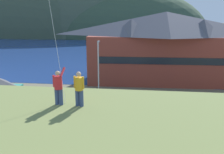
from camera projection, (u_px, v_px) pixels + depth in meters
The scene contains 20 objects.
ground_plane at pixel (108, 142), 22.71m from camera, with size 600.00×600.00×0.00m, color #66604C.
parking_lot_pad at pixel (114, 119), 27.51m from camera, with size 40.00×20.00×0.10m, color gray.
bay_water at pixel (133, 50), 80.41m from camera, with size 360.00×84.00×0.03m, color navy.
far_hill_west_ridge at pixel (43, 35), 132.67m from camera, with size 93.54×44.04×74.05m, color #3D4C38.
far_hill_east_peak at pixel (69, 34), 137.82m from camera, with size 110.12×54.76×83.66m, color #42513D.
far_hill_center_saddle at pixel (113, 35), 134.91m from camera, with size 99.54×58.40×51.81m, color #334733.
harbor_lodge at pixel (165, 46), 41.49m from camera, with size 26.85×10.03×11.70m.
storage_shed_waterside at pixel (113, 67), 43.00m from camera, with size 5.26×4.85×4.64m.
wharf_dock at pixel (124, 64), 56.14m from camera, with size 3.20×15.06×0.70m.
moored_boat_wharfside at pixel (110, 60), 59.25m from camera, with size 3.08×8.31×2.16m.
moored_boat_outer_mooring at pixel (138, 61), 56.82m from camera, with size 2.24×5.97×2.16m.
parked_car_mid_row_center at pixel (128, 128), 23.07m from camera, with size 4.30×2.26×1.82m.
parked_car_front_row_silver at pixel (108, 105), 29.03m from camera, with size 4.25×2.16×1.82m.
parked_car_mid_row_far at pixel (25, 124), 23.99m from camera, with size 4.29×2.24×1.82m.
parked_car_back_row_left at pixel (173, 112), 26.96m from camera, with size 4.30×2.26×1.82m.
parked_car_back_row_right at pixel (201, 141), 20.86m from camera, with size 4.20×2.06×1.82m.
parked_car_corner_spot at pixel (61, 102), 29.82m from camera, with size 4.23×2.12×1.82m.
parking_light_pole at pixel (98, 68), 32.01m from camera, with size 0.24×0.78×7.95m.
person_kite_flyer at pixel (58, 86), 12.26m from camera, with size 0.55×0.64×1.86m.
person_companion at pixel (79, 88), 12.08m from camera, with size 0.54×0.40×1.74m.
Camera 1 is at (2.81, -20.32, 11.45)m, focal length 39.83 mm.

